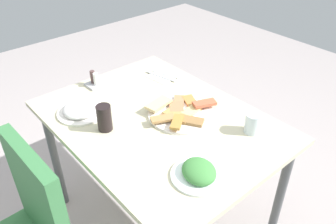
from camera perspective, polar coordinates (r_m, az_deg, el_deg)
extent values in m
plane|color=#ACA09F|center=(2.11, -1.22, -17.43)|extent=(6.00, 6.00, 0.00)
cube|color=beige|center=(1.62, -1.52, -1.53)|extent=(1.11, 0.83, 0.02)
cylinder|color=#515455|center=(1.84, 17.98, -13.36)|extent=(0.04, 0.04, 0.70)
cylinder|color=#515455|center=(2.32, -2.39, -0.02)|extent=(0.04, 0.04, 0.70)
cylinder|color=#515455|center=(2.06, -18.20, -7.32)|extent=(0.04, 0.04, 0.70)
cube|color=#397742|center=(1.43, -20.66, -13.04)|extent=(0.40, 0.06, 0.46)
cylinder|color=white|center=(1.63, 2.26, -0.28)|extent=(0.32, 0.32, 0.01)
cube|color=#BF7F3F|center=(1.69, 3.89, 1.51)|extent=(0.15, 0.10, 0.01)
cube|color=#E1C287|center=(1.65, -1.56, 1.36)|extent=(0.09, 0.14, 0.01)
cube|color=tan|center=(1.60, 1.64, -0.56)|extent=(0.14, 0.09, 0.01)
cube|color=olive|center=(1.57, 3.77, -1.45)|extent=(0.13, 0.11, 0.01)
cube|color=#C35F3F|center=(1.66, 6.07, 1.45)|extent=(0.09, 0.12, 0.02)
cube|color=#E0C47C|center=(1.63, 3.84, 0.16)|extent=(0.07, 0.10, 0.01)
cube|color=#C57750|center=(1.66, 1.37, 0.83)|extent=(0.11, 0.11, 0.01)
cube|color=#AD814D|center=(1.56, -0.89, -1.08)|extent=(0.09, 0.12, 0.01)
cube|color=tan|center=(1.71, 1.82, 1.85)|extent=(0.10, 0.10, 0.01)
cube|color=#B17E39|center=(1.54, 1.51, -1.65)|extent=(0.10, 0.11, 0.01)
cylinder|color=white|center=(1.32, 5.11, -10.39)|extent=(0.21, 0.21, 0.01)
ellipsoid|color=#41873E|center=(1.31, 5.16, -9.73)|extent=(0.18, 0.17, 0.06)
sphere|color=#E4E256|center=(1.28, 6.57, -11.29)|extent=(0.03, 0.03, 0.03)
cylinder|color=white|center=(1.70, -14.15, 0.01)|extent=(0.23, 0.23, 0.01)
ellipsoid|color=silver|center=(1.69, -14.24, 0.58)|extent=(0.24, 0.24, 0.05)
sphere|color=#E7E246|center=(1.74, -15.01, 1.50)|extent=(0.03, 0.03, 0.03)
cylinder|color=black|center=(1.53, -10.51, -0.96)|extent=(0.09, 0.09, 0.12)
cylinder|color=silver|center=(1.55, 13.85, -1.82)|extent=(0.07, 0.07, 0.09)
cube|color=white|center=(1.97, -0.79, 6.02)|extent=(0.16, 0.16, 0.00)
cube|color=silver|center=(1.98, -0.39, 6.28)|extent=(0.16, 0.07, 0.00)
cube|color=silver|center=(1.96, -1.20, 5.96)|extent=(0.20, 0.06, 0.00)
cube|color=#B2B2B7|center=(1.91, -11.98, 4.46)|extent=(0.09, 0.09, 0.01)
cylinder|color=white|center=(1.88, -11.87, 5.35)|extent=(0.03, 0.03, 0.07)
cylinder|color=#523B39|center=(1.90, -12.37, 5.71)|extent=(0.03, 0.03, 0.07)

